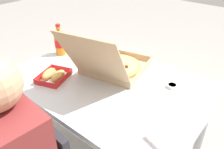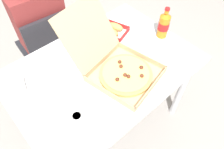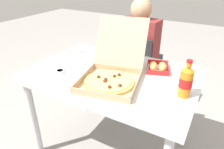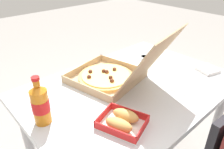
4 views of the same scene
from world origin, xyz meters
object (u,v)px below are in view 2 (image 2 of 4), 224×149
paper_menu (55,69)px  chair (48,47)px  pizza_box_open (119,67)px  diner_person (39,23)px  dipping_sauce_cup (77,116)px  bread_side_box (113,30)px  cola_bottle (164,25)px  napkin_pile (15,87)px

paper_menu → chair: bearing=65.4°
chair → pizza_box_open: 0.80m
diner_person → dipping_sauce_cup: size_ratio=20.54×
diner_person → bread_side_box: size_ratio=5.03×
chair → pizza_box_open: (0.11, -0.74, 0.29)m
cola_bottle → paper_menu: (-0.73, 0.23, -0.09)m
napkin_pile → pizza_box_open: bearing=-30.0°
diner_person → dipping_sauce_cup: diner_person is taller
chair → paper_menu: bearing=-109.6°
chair → bread_side_box: chair is taller
napkin_pile → cola_bottle: bearing=-14.7°
diner_person → pizza_box_open: 0.81m
bread_side_box → napkin_pile: bearing=179.4°
bread_side_box → cola_bottle: (0.24, -0.25, 0.07)m
chair → cola_bottle: size_ratio=3.71×
diner_person → dipping_sauce_cup: 0.91m
diner_person → napkin_pile: 0.64m
diner_person → pizza_box_open: bearing=-82.1°
chair → cola_bottle: bearing=-50.7°
diner_person → pizza_box_open: (0.11, -0.79, 0.08)m
paper_menu → napkin_pile: (-0.25, 0.02, 0.01)m
chair → dipping_sauce_cup: chair is taller
paper_menu → diner_person: bearing=67.0°
cola_bottle → napkin_pile: bearing=165.3°
napkin_pile → dipping_sauce_cup: bearing=-68.0°
paper_menu → pizza_box_open: bearing=-50.3°
pizza_box_open → bread_side_box: (0.21, 0.30, -0.02)m
diner_person → paper_menu: size_ratio=5.48×
chair → dipping_sauce_cup: bearing=-107.4°
chair → paper_menu: (-0.16, -0.46, 0.24)m
diner_person → bread_side_box: diner_person is taller
pizza_box_open → paper_menu: pizza_box_open is taller
chair → bread_side_box: 0.61m
bread_side_box → paper_menu: bread_side_box is taller
paper_menu → dipping_sauce_cup: dipping_sauce_cup is taller
cola_bottle → dipping_sauce_cup: cola_bottle is taller
chair → diner_person: bearing=85.6°
bread_side_box → paper_menu: size_ratio=1.09×
cola_bottle → paper_menu: cola_bottle is taller
bread_side_box → paper_menu: (-0.49, -0.01, -0.02)m
cola_bottle → paper_menu: 0.77m
cola_bottle → dipping_sauce_cup: size_ratio=4.00×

